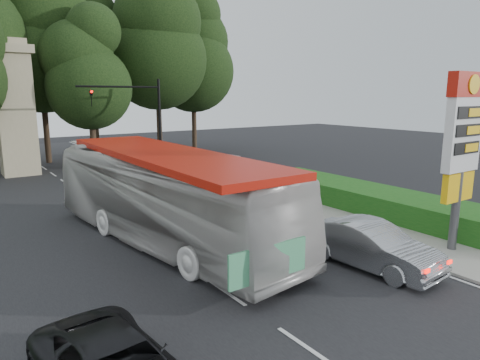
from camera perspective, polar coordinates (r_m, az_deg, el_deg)
ground at (r=10.97m, az=10.67°, el=-22.25°), size 120.00×120.00×0.00m
road_surface at (r=20.38m, az=-14.23°, el=-6.26°), size 14.00×80.00×0.02m
sidewalk_right at (r=24.50m, az=4.68°, el=-2.86°), size 3.00×80.00×0.12m
hedge at (r=23.75m, az=16.51°, el=-2.41°), size 3.00×14.00×1.20m
gas_station_pylon at (r=17.97m, az=27.57°, el=4.96°), size 2.10×0.45×6.85m
traffic_signal_mast at (r=32.74m, az=-12.81°, el=8.63°), size 6.10×0.35×7.20m
monument at (r=36.60m, az=-27.85°, el=8.55°), size 3.00×3.00×10.05m
tree_center_right at (r=42.29m, az=-25.34°, el=17.01°), size 9.24×9.24×18.15m
tree_east_near at (r=45.26m, az=-19.19°, el=15.30°), size 8.12×8.12×15.95m
tree_east_mid at (r=43.41m, az=-11.12°, el=18.12°), size 9.52×9.52×18.70m
tree_far_east at (r=47.30m, az=-6.33°, el=16.45°), size 8.68×8.68×17.05m
tree_monument_right at (r=37.26m, az=-19.54°, el=13.69°), size 6.72×6.72×13.20m
transit_bus at (r=17.66m, az=-9.90°, el=-2.37°), size 5.03×14.03×3.82m
sedan_silver at (r=15.91m, az=17.03°, el=-8.35°), size 2.13×5.08×1.63m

